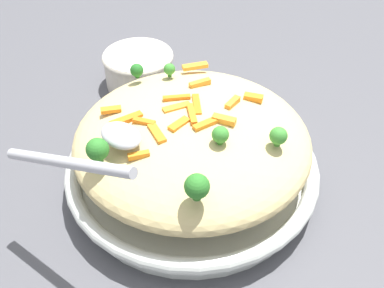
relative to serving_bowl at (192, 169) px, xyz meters
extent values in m
plane|color=#4C4C51|center=(0.00, 0.00, -0.02)|extent=(2.40, 2.40, 0.00)
cylinder|color=silver|center=(0.00, 0.00, -0.01)|extent=(0.32, 0.32, 0.02)
torus|color=silver|center=(0.00, 0.00, 0.01)|extent=(0.35, 0.35, 0.02)
torus|color=black|center=(0.00, 0.00, 0.01)|extent=(0.34, 0.34, 0.00)
ellipsoid|color=#D1BA7A|center=(0.00, 0.00, 0.06)|extent=(0.31, 0.31, 0.08)
cube|color=orange|center=(0.08, -0.10, 0.09)|extent=(0.03, 0.04, 0.01)
cube|color=orange|center=(0.04, -0.06, 0.09)|extent=(0.02, 0.03, 0.01)
cube|color=orange|center=(-0.04, -0.02, 0.10)|extent=(0.03, 0.02, 0.01)
cube|color=orange|center=(0.04, 0.05, 0.09)|extent=(0.03, 0.02, 0.01)
cube|color=orange|center=(0.00, 0.02, 0.09)|extent=(0.01, 0.03, 0.01)
cube|color=orange|center=(0.03, 0.00, 0.09)|extent=(0.03, 0.04, 0.01)
cube|color=orange|center=(-0.03, -0.09, 0.09)|extent=(0.03, 0.02, 0.01)
cube|color=orange|center=(0.04, -0.01, 0.09)|extent=(0.03, 0.03, 0.01)
cube|color=orange|center=(0.01, 0.05, 0.09)|extent=(0.04, 0.02, 0.01)
cube|color=orange|center=(-0.02, -0.06, 0.09)|extent=(0.01, 0.03, 0.01)
cube|color=orange|center=(0.09, 0.06, 0.09)|extent=(0.02, 0.03, 0.01)
cube|color=orange|center=(0.01, -0.02, 0.09)|extent=(0.04, 0.04, 0.01)
cube|color=orange|center=(0.00, 0.09, 0.09)|extent=(0.02, 0.03, 0.01)
cube|color=orange|center=(0.06, 0.06, 0.09)|extent=(0.02, 0.04, 0.01)
cube|color=orange|center=(0.00, 0.00, 0.10)|extent=(0.04, 0.03, 0.01)
cube|color=orange|center=(-0.03, 0.00, 0.10)|extent=(0.02, 0.04, 0.01)
cylinder|color=#377928|center=(0.09, -0.05, 0.09)|extent=(0.01, 0.01, 0.01)
sphere|color=#3D8E33|center=(0.09, -0.05, 0.10)|extent=(0.02, 0.02, 0.02)
cylinder|color=#205B1C|center=(0.13, -0.02, 0.09)|extent=(0.01, 0.01, 0.00)
sphere|color=#236B23|center=(0.13, -0.02, 0.10)|extent=(0.02, 0.02, 0.02)
cylinder|color=#377928|center=(-0.11, -0.03, 0.09)|extent=(0.01, 0.01, 0.01)
sphere|color=#3D8E33|center=(-0.11, -0.03, 0.10)|extent=(0.02, 0.02, 0.02)
cylinder|color=#296820|center=(-0.09, 0.09, 0.09)|extent=(0.01, 0.01, 0.01)
sphere|color=#2D7A28|center=(-0.09, 0.09, 0.10)|extent=(0.03, 0.03, 0.03)
cylinder|color=#377928|center=(-0.06, 0.01, 0.09)|extent=(0.01, 0.01, 0.01)
sphere|color=#3D8E33|center=(-0.06, 0.01, 0.10)|extent=(0.02, 0.02, 0.02)
cylinder|color=#296820|center=(0.03, 0.13, 0.09)|extent=(0.01, 0.01, 0.01)
sphere|color=#2D7A28|center=(0.03, 0.13, 0.10)|extent=(0.03, 0.03, 0.03)
ellipsoid|color=#B7B7BC|center=(0.03, 0.09, 0.10)|extent=(0.06, 0.04, 0.02)
cylinder|color=#B7B7BC|center=(0.01, 0.18, 0.13)|extent=(0.18, 0.05, 0.07)
cylinder|color=beige|center=(0.24, -0.12, 0.01)|extent=(0.12, 0.12, 0.06)
torus|color=beige|center=(0.24, -0.12, 0.03)|extent=(0.13, 0.13, 0.01)
camera|label=1|loc=(-0.30, 0.33, 0.44)|focal=41.48mm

